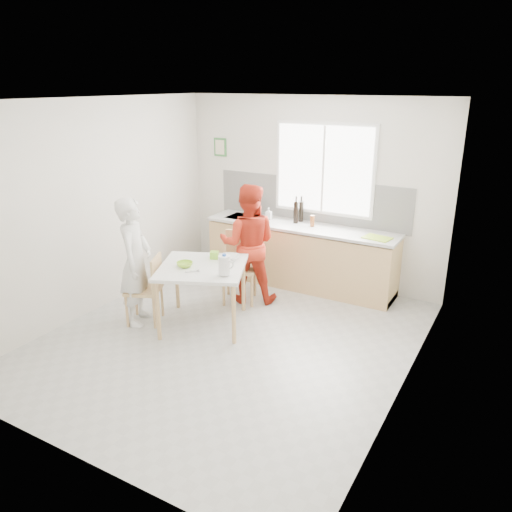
# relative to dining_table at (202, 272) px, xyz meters

# --- Properties ---
(ground) EXTENTS (4.50, 4.50, 0.00)m
(ground) POSITION_rel_dining_table_xyz_m (0.50, -0.19, -0.69)
(ground) COLOR #B7B7B2
(ground) RESTS_ON ground
(room_shell) EXTENTS (4.50, 4.50, 4.50)m
(room_shell) POSITION_rel_dining_table_xyz_m (0.50, -0.19, 0.95)
(room_shell) COLOR silver
(room_shell) RESTS_ON ground
(window) EXTENTS (1.50, 0.06, 1.30)m
(window) POSITION_rel_dining_table_xyz_m (0.70, 2.04, 1.01)
(window) COLOR white
(window) RESTS_ON room_shell
(backsplash) EXTENTS (3.00, 0.02, 0.65)m
(backsplash) POSITION_rel_dining_table_xyz_m (0.50, 2.05, 0.53)
(backsplash) COLOR white
(backsplash) RESTS_ON room_shell
(picture_frame) EXTENTS (0.22, 0.03, 0.28)m
(picture_frame) POSITION_rel_dining_table_xyz_m (-1.05, 2.04, 1.21)
(picture_frame) COLOR #3C853F
(picture_frame) RESTS_ON room_shell
(kitchen_counter) EXTENTS (2.84, 0.64, 1.37)m
(kitchen_counter) POSITION_rel_dining_table_xyz_m (0.49, 1.76, -0.28)
(kitchen_counter) COLOR #DAB975
(kitchen_counter) RESTS_ON ground
(dining_table) EXTENTS (1.33, 1.33, 0.77)m
(dining_table) POSITION_rel_dining_table_xyz_m (0.00, 0.00, 0.00)
(dining_table) COLOR white
(dining_table) RESTS_ON ground
(chair_left) EXTENTS (0.53, 0.53, 0.87)m
(chair_left) POSITION_rel_dining_table_xyz_m (-0.63, -0.28, -0.22)
(chair_left) COLOR #DAB975
(chair_left) RESTS_ON ground
(chair_far) EXTENTS (0.58, 0.58, 0.96)m
(chair_far) POSITION_rel_dining_table_xyz_m (-0.01, 0.89, -0.17)
(chair_far) COLOR #DAB975
(chair_far) RESTS_ON ground
(person_white) EXTENTS (0.58, 0.68, 1.59)m
(person_white) POSITION_rel_dining_table_xyz_m (-0.75, -0.33, 0.10)
(person_white) COLOR white
(person_white) RESTS_ON ground
(person_red) EXTENTS (0.97, 0.88, 1.62)m
(person_red) POSITION_rel_dining_table_xyz_m (0.11, 0.92, 0.12)
(person_red) COLOR red
(person_red) RESTS_ON ground
(bowl_green) EXTENTS (0.26, 0.26, 0.06)m
(bowl_green) POSITION_rel_dining_table_xyz_m (-0.16, -0.13, 0.11)
(bowl_green) COLOR #9BD631
(bowl_green) RESTS_ON dining_table
(bowl_white) EXTENTS (0.31, 0.31, 0.06)m
(bowl_white) POSITION_rel_dining_table_xyz_m (0.17, 0.35, 0.11)
(bowl_white) COLOR white
(bowl_white) RESTS_ON dining_table
(milk_jug) EXTENTS (0.19, 0.14, 0.24)m
(milk_jug) POSITION_rel_dining_table_xyz_m (0.41, -0.13, 0.21)
(milk_jug) COLOR white
(milk_jug) RESTS_ON dining_table
(green_box) EXTENTS (0.13, 0.13, 0.09)m
(green_box) POSITION_rel_dining_table_xyz_m (-0.02, 0.30, 0.12)
(green_box) COLOR #8BD932
(green_box) RESTS_ON dining_table
(spoon) EXTENTS (0.12, 0.12, 0.01)m
(spoon) POSITION_rel_dining_table_xyz_m (0.02, -0.23, 0.09)
(spoon) COLOR #A5A5AA
(spoon) RESTS_ON dining_table
(cutting_board) EXTENTS (0.39, 0.31, 0.01)m
(cutting_board) POSITION_rel_dining_table_xyz_m (1.63, 1.67, 0.23)
(cutting_board) COLOR #AAD831
(cutting_board) RESTS_ON kitchen_counter
(wine_bottle_a) EXTENTS (0.07, 0.07, 0.32)m
(wine_bottle_a) POSITION_rel_dining_table_xyz_m (0.38, 1.83, 0.39)
(wine_bottle_a) COLOR black
(wine_bottle_a) RESTS_ON kitchen_counter
(wine_bottle_b) EXTENTS (0.07, 0.07, 0.30)m
(wine_bottle_b) POSITION_rel_dining_table_xyz_m (0.40, 1.95, 0.38)
(wine_bottle_b) COLOR black
(wine_bottle_b) RESTS_ON kitchen_counter
(jar_amber) EXTENTS (0.06, 0.06, 0.16)m
(jar_amber) POSITION_rel_dining_table_xyz_m (0.66, 1.78, 0.31)
(jar_amber) COLOR brown
(jar_amber) RESTS_ON kitchen_counter
(soap_bottle) EXTENTS (0.09, 0.09, 0.18)m
(soap_bottle) POSITION_rel_dining_table_xyz_m (-0.06, 1.82, 0.31)
(soap_bottle) COLOR #999999
(soap_bottle) RESTS_ON kitchen_counter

